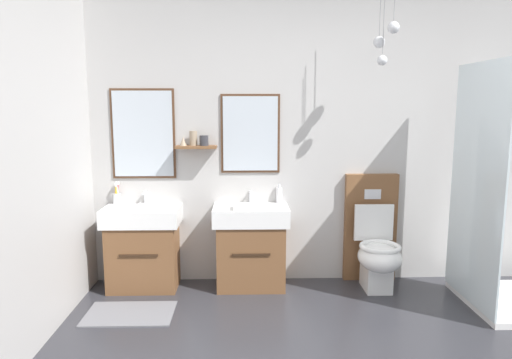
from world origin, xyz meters
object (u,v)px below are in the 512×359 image
toilet (375,246)px  folded_hand_towel (246,207)px  toothbrush_cup (117,197)px  soap_dispenser (279,195)px  vanity_sink_right (251,245)px  vanity_sink_left (143,246)px  shower_tray (510,259)px

toilet → folded_hand_towel: toilet is taller
toothbrush_cup → soap_dispenser: (1.47, 0.01, 0.01)m
toothbrush_cup → folded_hand_towel: (1.17, -0.25, -0.04)m
folded_hand_towel → vanity_sink_right: bearing=70.8°
vanity_sink_left → toilet: (2.07, -0.03, -0.01)m
toothbrush_cup → soap_dispenser: size_ratio=1.18×
toilet → toothbrush_cup: 2.36m
toothbrush_cup → folded_hand_towel: 1.19m
toilet → soap_dispenser: (-0.85, 0.17, 0.43)m
folded_hand_towel → vanity_sink_left: bearing=172.9°
vanity_sink_left → vanity_sink_right: bearing=0.0°
soap_dispenser → vanity_sink_left: bearing=-173.2°
vanity_sink_right → folded_hand_towel: bearing=-109.2°
vanity_sink_right → soap_dispenser: bearing=29.2°
toothbrush_cup → shower_tray: (3.29, -0.61, -0.41)m
soap_dispenser → shower_tray: (1.82, -0.62, -0.42)m
soap_dispenser → folded_hand_towel: soap_dispenser is taller
vanity_sink_left → folded_hand_towel: (0.92, -0.11, 0.37)m
vanity_sink_left → soap_dispenser: bearing=6.8°
vanity_sink_left → shower_tray: (3.04, -0.47, 0.00)m
folded_hand_towel → soap_dispenser: bearing=40.8°
vanity_sink_right → soap_dispenser: size_ratio=4.23×
vanity_sink_left → shower_tray: shower_tray is taller
vanity_sink_right → toilet: 1.11m
vanity_sink_left → toothbrush_cup: (-0.25, 0.14, 0.41)m
toilet → soap_dispenser: bearing=168.6°
vanity_sink_left → toilet: 2.07m
toilet → toothbrush_cup: toilet is taller
vanity_sink_left → soap_dispenser: 1.30m
folded_hand_towel → toothbrush_cup: bearing=167.9°
toilet → folded_hand_towel: (-1.15, -0.09, 0.38)m
vanity_sink_left → toilet: bearing=-0.7°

